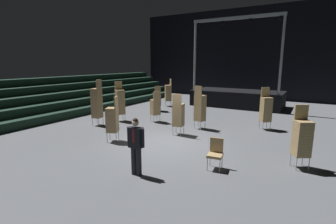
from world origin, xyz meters
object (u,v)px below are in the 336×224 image
at_px(chair_stack_front_right, 178,114).
at_px(chair_stack_front_left, 155,107).
at_px(chair_stack_rear_left, 97,103).
at_px(chair_stack_aisle_left, 168,93).
at_px(chair_stack_mid_centre, 266,109).
at_px(man_with_tie, 136,143).
at_px(chair_stack_rear_right, 158,98).
at_px(chair_stack_aisle_right, 112,119).
at_px(chair_stack_mid_right, 120,101).
at_px(stage_riser, 237,97).
at_px(loose_chair_near_man, 216,152).
at_px(chair_stack_mid_left, 302,137).
at_px(chair_stack_rear_centre, 200,107).

bearing_deg(chair_stack_front_right, chair_stack_front_left, 138.97).
height_order(chair_stack_rear_left, chair_stack_aisle_left, chair_stack_rear_left).
bearing_deg(chair_stack_mid_centre, man_with_tie, 35.94).
relative_size(man_with_tie, chair_stack_rear_right, 0.99).
height_order(chair_stack_aisle_left, chair_stack_aisle_right, chair_stack_aisle_left).
bearing_deg(chair_stack_aisle_right, chair_stack_mid_right, 10.36).
xyz_separation_m(stage_riser, loose_chair_near_man, (2.50, -11.67, -0.14)).
relative_size(chair_stack_mid_right, chair_stack_rear_right, 1.30).
bearing_deg(chair_stack_front_right, man_with_tie, -84.58).
relative_size(man_with_tie, chair_stack_rear_left, 0.71).
height_order(chair_stack_mid_right, chair_stack_mid_centre, chair_stack_mid_right).
bearing_deg(chair_stack_mid_right, chair_stack_aisle_right, 67.14).
bearing_deg(stage_riser, chair_stack_front_left, -108.57).
xyz_separation_m(chair_stack_aisle_right, loose_chair_near_man, (4.60, -0.43, -0.41)).
height_order(chair_stack_front_left, chair_stack_mid_left, chair_stack_mid_left).
xyz_separation_m(man_with_tie, chair_stack_front_left, (-3.18, 5.83, -0.10)).
distance_m(chair_stack_front_left, chair_stack_aisle_left, 5.12).
height_order(stage_riser, chair_stack_front_left, stage_riser).
bearing_deg(chair_stack_rear_centre, chair_stack_mid_centre, 40.07).
bearing_deg(chair_stack_aisle_right, chair_stack_aisle_left, -10.54).
height_order(man_with_tie, chair_stack_rear_centre, chair_stack_rear_centre).
relative_size(man_with_tie, chair_stack_rear_centre, 0.80).
relative_size(stage_riser, chair_stack_mid_centre, 3.14).
bearing_deg(chair_stack_front_left, chair_stack_aisle_left, 52.74).
bearing_deg(chair_stack_mid_left, chair_stack_front_right, -45.17).
distance_m(chair_stack_mid_right, chair_stack_rear_left, 1.39).
distance_m(man_with_tie, chair_stack_aisle_right, 3.44).
distance_m(man_with_tie, chair_stack_mid_left, 5.02).
bearing_deg(man_with_tie, chair_stack_aisle_right, -40.03).
bearing_deg(chair_stack_rear_left, chair_stack_mid_right, -25.92).
xyz_separation_m(chair_stack_rear_right, chair_stack_aisle_right, (1.99, -6.52, 0.08)).
bearing_deg(loose_chair_near_man, chair_stack_rear_left, -24.46).
relative_size(chair_stack_front_left, chair_stack_rear_right, 1.00).
distance_m(chair_stack_mid_centre, chair_stack_aisle_left, 8.17).
bearing_deg(chair_stack_front_left, chair_stack_mid_right, 145.58).
bearing_deg(chair_stack_rear_left, chair_stack_aisle_left, -11.05).
bearing_deg(chair_stack_rear_right, chair_stack_mid_right, -127.37).
height_order(chair_stack_mid_left, chair_stack_mid_centre, chair_stack_mid_centre).
height_order(chair_stack_mid_left, chair_stack_mid_right, chair_stack_mid_right).
bearing_deg(loose_chair_near_man, chair_stack_mid_left, -157.35).
bearing_deg(man_with_tie, chair_stack_front_left, -65.33).
height_order(chair_stack_front_right, chair_stack_rear_left, chair_stack_rear_left).
xyz_separation_m(chair_stack_front_right, chair_stack_mid_right, (-4.05, 0.72, 0.17)).
relative_size(chair_stack_front_left, chair_stack_mid_right, 0.77).
relative_size(chair_stack_front_left, chair_stack_rear_left, 0.72).
relative_size(stage_riser, chair_stack_mid_right, 2.90).
xyz_separation_m(chair_stack_front_right, chair_stack_rear_right, (-3.87, 4.27, -0.08)).
distance_m(chair_stack_aisle_left, loose_chair_near_man, 11.35).
bearing_deg(chair_stack_mid_centre, chair_stack_front_left, -22.00).
bearing_deg(chair_stack_rear_left, chair_stack_mid_left, -103.50).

